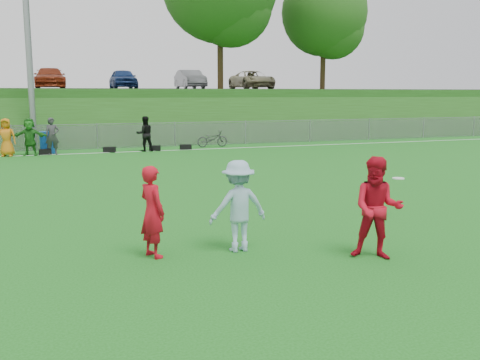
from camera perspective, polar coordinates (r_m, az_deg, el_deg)
name	(u,v)px	position (r m, az deg, el deg)	size (l,w,h in m)	color
ground	(213,269)	(8.65, -2.95, -9.50)	(120.00, 120.00, 0.00)	#185C13
sideline_far	(102,153)	(26.10, -14.54, 2.83)	(60.00, 0.10, 0.01)	white
fence	(97,136)	(28.03, -14.99, 4.55)	(58.00, 0.06, 1.30)	gray
light_pole	(26,11)	(28.92, -21.83, 16.39)	(1.20, 0.40, 12.15)	gray
berm	(82,112)	(38.94, -16.47, 6.96)	(120.00, 18.00, 3.00)	#224F16
parking_lot	(80,90)	(40.92, -16.75, 9.21)	(120.00, 12.00, 0.10)	black
tree_green_far	(327,17)	(38.86, 9.23, 16.77)	(5.88, 5.88, 8.19)	black
car_row	(62,78)	(39.88, -18.42, 10.25)	(32.04, 5.18, 1.44)	white
spectator_row	(43,136)	(25.92, -20.26, 4.38)	(8.96, 0.87, 1.69)	red
gear_bags	(126,149)	(26.31, -12.12, 3.24)	(7.17, 0.48, 0.26)	black
player_red_left	(152,212)	(9.21, -9.34, -3.35)	(0.58, 0.38, 1.58)	red
player_red_center	(378,208)	(9.27, 14.46, -2.94)	(0.85, 0.66, 1.74)	red
player_blue	(238,206)	(9.43, -0.19, -2.79)	(1.05, 0.60, 1.63)	#93B6CC
frisbee	(398,178)	(12.50, 16.54, 0.17)	(0.27, 0.27, 0.02)	white
recycling_bin	(47,142)	(26.61, -19.85, 3.79)	(0.68, 0.68, 1.02)	#104BB7
bicycle	(212,139)	(28.14, -2.97, 4.42)	(0.57, 1.64, 0.86)	#2D2D2F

